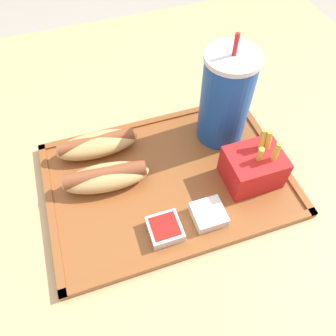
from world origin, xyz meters
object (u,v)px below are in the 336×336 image
object	(u,v)px
hot_dog_near	(106,177)
fries_carton	(253,167)
hot_dog_far	(97,144)
sauce_cup_mayo	(209,214)
soda_cup	(226,99)
sauce_cup_ketchup	(165,229)

from	to	relation	value
hot_dog_near	fries_carton	bearing A→B (deg)	-15.51
hot_dog_far	sauce_cup_mayo	world-z (taller)	hot_dog_far
hot_dog_near	fries_carton	xyz separation A→B (m)	(0.23, -0.07, 0.01)
soda_cup	hot_dog_far	size ratio (longest dim) A/B	1.42
sauce_cup_mayo	sauce_cup_ketchup	bearing A→B (deg)	-178.26
fries_carton	sauce_cup_mayo	bearing A→B (deg)	-154.15
sauce_cup_ketchup	hot_dog_near	bearing A→B (deg)	119.53
hot_dog_far	fries_carton	distance (m)	0.27
hot_dog_far	sauce_cup_ketchup	distance (m)	0.20
sauce_cup_mayo	sauce_cup_ketchup	xyz separation A→B (m)	(-0.07, -0.00, 0.00)
fries_carton	sauce_cup_mayo	distance (m)	0.11
hot_dog_near	fries_carton	world-z (taller)	fries_carton
soda_cup	hot_dog_far	xyz separation A→B (m)	(-0.23, 0.03, -0.07)
hot_dog_far	hot_dog_near	world-z (taller)	hot_dog_near
sauce_cup_ketchup	sauce_cup_mayo	bearing A→B (deg)	1.74
soda_cup	fries_carton	size ratio (longest dim) A/B	2.13
hot_dog_near	soda_cup	bearing A→B (deg)	11.45
sauce_cup_ketchup	soda_cup	bearing A→B (deg)	44.79
soda_cup	hot_dog_far	bearing A→B (deg)	172.85
sauce_cup_mayo	fries_carton	bearing A→B (deg)	25.85
hot_dog_near	sauce_cup_mayo	world-z (taller)	hot_dog_near
soda_cup	sauce_cup_mayo	world-z (taller)	soda_cup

